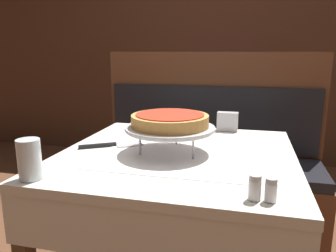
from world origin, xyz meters
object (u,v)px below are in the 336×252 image
dining_table_rear (203,106)px  salt_shaker (255,187)px  water_glass_near (29,159)px  napkin_holder (228,121)px  booth_bench (207,179)px  deep_dish_pizza (170,120)px  dining_table_front (177,178)px  pizza_pan_stand (170,129)px  condiment_caddy (210,89)px  pepper_shaker (271,190)px  pizza_server (114,145)px

dining_table_rear → salt_shaker: salt_shaker is taller
water_glass_near → napkin_holder: size_ratio=1.23×
booth_bench → deep_dish_pizza: size_ratio=4.76×
dining_table_front → salt_shaker: bearing=-52.2°
pizza_pan_stand → condiment_caddy: (-0.06, 1.81, -0.05)m
dining_table_rear → salt_shaker: bearing=-78.6°
dining_table_rear → deep_dish_pizza: size_ratio=2.57×
pepper_shaker → water_glass_near: bearing=-178.8°
booth_bench → deep_dish_pizza: 0.96m
dining_table_front → water_glass_near: (-0.37, -0.38, 0.17)m
dining_table_front → dining_table_rear: (-0.14, 1.75, 0.01)m
deep_dish_pizza → water_glass_near: deep_dish_pizza is taller
deep_dish_pizza → salt_shaker: bearing=-48.1°
dining_table_rear → pizza_pan_stand: size_ratio=2.20×
pizza_server → pepper_shaker: size_ratio=4.00×
deep_dish_pizza → napkin_holder: 0.46m
salt_shaker → pepper_shaker: size_ratio=1.08×
water_glass_near → pepper_shaker: bearing=1.2°
dining_table_rear → booth_bench: bearing=-80.3°
pizza_server → napkin_holder: napkin_holder is taller
deep_dish_pizza → dining_table_rear: bearing=93.7°
booth_bench → water_glass_near: 1.31m
pepper_shaker → napkin_holder: napkin_holder is taller
pizza_pan_stand → napkin_holder: size_ratio=3.40×
dining_table_rear → pepper_shaker: (0.47, -2.11, 0.13)m
pizza_pan_stand → condiment_caddy: condiment_caddy is taller
pizza_server → condiment_caddy: condiment_caddy is taller
deep_dish_pizza → water_glass_near: 0.50m
deep_dish_pizza → pizza_pan_stand: bearing=-90.0°
dining_table_rear → napkin_holder: 1.39m
booth_bench → salt_shaker: size_ratio=20.74×
dining_table_rear → pepper_shaker: 2.17m
pizza_pan_stand → pizza_server: 0.26m
deep_dish_pizza → pepper_shaker: deep_dish_pizza is taller
booth_bench → condiment_caddy: booth_bench is taller
pizza_pan_stand → water_glass_near: water_glass_near is taller
napkin_holder → condiment_caddy: (-0.25, 1.39, -0.00)m
dining_table_front → deep_dish_pizza: (-0.03, -0.02, 0.24)m
dining_table_rear → napkin_holder: napkin_holder is taller
booth_bench → napkin_holder: booth_bench is taller
pizza_server → pepper_shaker: (0.59, -0.38, 0.03)m
pepper_shaker → pizza_pan_stand: bearing=135.4°
dining_table_rear → booth_bench: booth_bench is taller
deep_dish_pizza → condiment_caddy: bearing=91.9°
booth_bench → dining_table_front: bearing=-91.9°
pizza_server → condiment_caddy: size_ratio=1.37×
deep_dish_pizza → condiment_caddy: condiment_caddy is taller
pepper_shaker → booth_bench: bearing=104.7°
booth_bench → pizza_server: booth_bench is taller
pepper_shaker → napkin_holder: (-0.16, 0.76, 0.01)m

